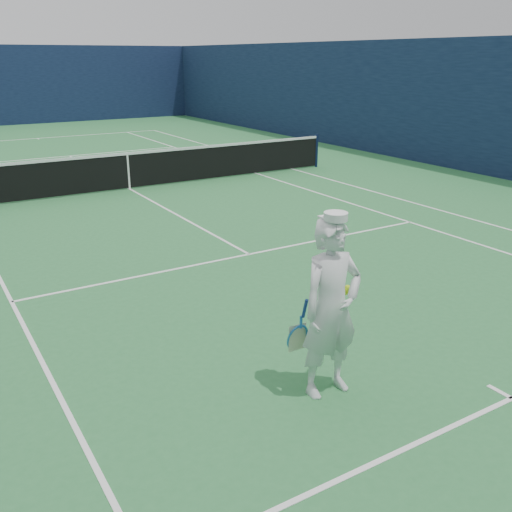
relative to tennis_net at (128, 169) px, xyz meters
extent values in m
plane|color=#2B723B|center=(0.00, 0.00, -0.55)|extent=(80.00, 80.00, 0.00)
cube|color=white|center=(0.00, 11.88, -0.55)|extent=(11.03, 0.06, 0.01)
cube|color=white|center=(0.00, -11.88, -0.55)|extent=(11.03, 0.06, 0.01)
cube|color=white|center=(5.49, 0.00, -0.55)|extent=(0.06, 23.83, 0.01)
cube|color=white|center=(4.12, 0.00, -0.55)|extent=(0.06, 23.77, 0.01)
cube|color=white|center=(0.00, 6.40, -0.55)|extent=(8.23, 0.06, 0.01)
cube|color=white|center=(0.00, -6.40, -0.55)|extent=(8.23, 0.06, 0.01)
cube|color=white|center=(0.00, 0.00, -0.55)|extent=(0.06, 12.80, 0.01)
cube|color=white|center=(0.00, 11.73, -0.55)|extent=(0.06, 0.30, 0.01)
cube|color=white|center=(0.00, -11.73, -0.55)|extent=(0.06, 0.30, 0.01)
cube|color=#0F1A39|center=(0.00, 18.00, 1.45)|extent=(20.12, 0.12, 4.00)
cube|color=#0F1C3A|center=(10.00, 0.00, 1.45)|extent=(0.12, 36.12, 4.00)
cylinder|color=#141E4C|center=(6.40, 0.00, -0.02)|extent=(0.09, 0.09, 1.07)
cube|color=black|center=(0.00, 0.00, -0.05)|extent=(12.79, 0.02, 0.92)
cube|color=white|center=(0.00, 0.00, 0.42)|extent=(12.79, 0.04, 0.07)
cube|color=white|center=(0.00, 0.00, -0.08)|extent=(0.05, 0.03, 0.94)
imported|color=white|center=(-1.58, -10.72, 0.42)|extent=(0.72, 0.48, 1.95)
cylinder|color=white|center=(-1.58, -10.72, 1.42)|extent=(0.24, 0.24, 0.08)
cube|color=white|center=(-1.57, -10.59, 1.39)|extent=(0.18, 0.10, 0.02)
cylinder|color=navy|center=(-1.85, -10.63, 0.46)|extent=(0.04, 0.09, 0.22)
cube|color=#2167B5|center=(-1.85, -10.57, 0.28)|extent=(0.02, 0.02, 0.14)
torus|color=#2167B5|center=(-1.85, -10.51, 0.07)|extent=(0.30, 0.10, 0.29)
cube|color=beige|center=(-1.85, -10.51, 0.07)|extent=(0.22, 0.01, 0.30)
sphere|color=#C7E91A|center=(-1.31, -10.62, 0.52)|extent=(0.07, 0.07, 0.07)
sphere|color=#C7E91A|center=(-1.27, -10.60, 0.55)|extent=(0.07, 0.07, 0.07)
camera|label=1|loc=(-5.07, -14.92, 2.91)|focal=40.00mm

